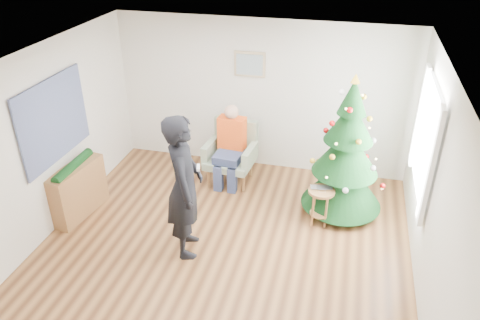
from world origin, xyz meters
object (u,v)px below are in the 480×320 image
(christmas_tree, at_px, (346,153))
(stool, at_px, (320,206))
(standing_man, at_px, (184,187))
(console, at_px, (78,191))
(armchair, at_px, (231,160))

(christmas_tree, distance_m, stool, 0.86)
(standing_man, xyz_separation_m, console, (-1.86, 0.40, -0.59))
(armchair, height_order, console, armchair)
(christmas_tree, bearing_deg, armchair, 166.06)
(stool, xyz_separation_m, armchair, (-1.57, 0.89, 0.09))
(stool, relative_size, standing_man, 0.29)
(armchair, xyz_separation_m, standing_man, (-0.11, -1.90, 0.61))
(christmas_tree, xyz_separation_m, stool, (-0.28, -0.43, -0.69))
(stool, height_order, armchair, armchair)
(stool, xyz_separation_m, standing_man, (-1.68, -1.01, 0.70))
(christmas_tree, relative_size, stool, 3.81)
(armchair, bearing_deg, christmas_tree, -8.65)
(stool, distance_m, standing_man, 2.08)
(christmas_tree, relative_size, armchair, 2.13)
(standing_man, height_order, console, standing_man)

